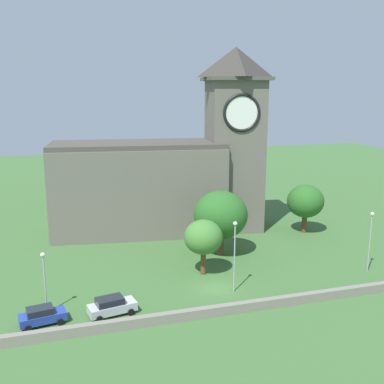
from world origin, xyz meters
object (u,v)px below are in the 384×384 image
at_px(streetlamp_central, 371,232).
at_px(tree_riverside_east, 305,201).
at_px(church, 171,171).
at_px(streetlamp_west_mid, 235,246).
at_px(tree_riverside_west, 221,215).
at_px(tree_churchyard, 203,237).
at_px(streetlamp_west_end, 44,272).
at_px(car_silver, 112,306).
at_px(car_blue, 42,316).

height_order(streetlamp_central, tree_riverside_east, streetlamp_central).
bearing_deg(church, streetlamp_west_mid, -87.57).
xyz_separation_m(streetlamp_west_mid, tree_riverside_west, (2.52, 11.13, 0.20)).
relative_size(church, streetlamp_central, 4.48).
relative_size(streetlamp_central, tree_churchyard, 1.11).
height_order(streetlamp_central, tree_churchyard, streetlamp_central).
xyz_separation_m(streetlamp_west_end, tree_riverside_east, (37.22, 15.72, 0.61)).
distance_m(church, tree_churchyard, 18.59).
bearing_deg(tree_riverside_west, streetlamp_central, -35.34).
height_order(car_silver, streetlamp_west_mid, streetlamp_west_mid).
bearing_deg(car_blue, car_silver, 0.10).
height_order(car_blue, tree_riverside_east, tree_riverside_east).
bearing_deg(tree_churchyard, streetlamp_west_end, -164.88).
bearing_deg(car_silver, car_blue, -179.90).
height_order(car_blue, streetlamp_west_end, streetlamp_west_end).
relative_size(car_blue, streetlamp_west_end, 0.71).
bearing_deg(streetlamp_west_mid, streetlamp_west_end, 177.66).
bearing_deg(tree_riverside_east, church, 159.78).
height_order(church, streetlamp_central, church).
bearing_deg(streetlamp_west_mid, tree_riverside_east, 42.45).
distance_m(tree_churchyard, tree_riverside_east, 22.55).
height_order(streetlamp_west_mid, tree_riverside_west, tree_riverside_west).
bearing_deg(church, streetlamp_central, -51.29).
distance_m(streetlamp_west_mid, tree_riverside_east, 24.45).
distance_m(car_blue, streetlamp_central, 37.18).
xyz_separation_m(car_silver, tree_riverside_west, (15.70, 12.55, 4.45)).
bearing_deg(streetlamp_west_end, church, 51.34).
relative_size(streetlamp_west_mid, tree_riverside_west, 0.92).
relative_size(streetlamp_central, tree_riverside_west, 0.86).
height_order(streetlamp_central, tree_riverside_west, tree_riverside_west).
relative_size(car_silver, tree_riverside_west, 0.56).
bearing_deg(church, tree_riverside_east, -20.22).
bearing_deg(car_blue, streetlamp_west_end, 80.34).
bearing_deg(streetlamp_central, church, 128.71).
xyz_separation_m(streetlamp_west_end, streetlamp_west_mid, (19.18, -0.78, 0.95)).
relative_size(car_blue, tree_churchyard, 0.66).
relative_size(car_silver, tree_riverside_east, 0.66).
xyz_separation_m(car_silver, streetlamp_west_mid, (13.18, 1.42, 4.25)).
bearing_deg(car_blue, church, 53.35).
bearing_deg(church, tree_riverside_west, -74.12).
bearing_deg(streetlamp_central, car_silver, -176.18).
relative_size(streetlamp_west_mid, tree_riverside_east, 1.07).
relative_size(car_silver, streetlamp_central, 0.66).
bearing_deg(car_silver, church, 63.96).
height_order(car_silver, tree_churchyard, tree_churchyard).
relative_size(church, streetlamp_west_end, 5.30).
xyz_separation_m(car_blue, tree_riverside_east, (37.59, 17.93, 3.96)).
bearing_deg(tree_riverside_east, tree_churchyard, -150.86).
relative_size(streetlamp_west_end, streetlamp_central, 0.85).
xyz_separation_m(church, streetlamp_central, (18.34, -22.89, -4.30)).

